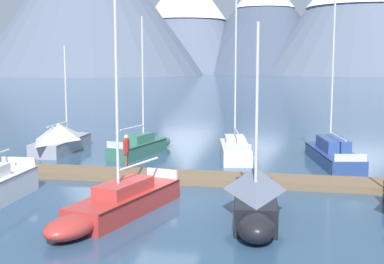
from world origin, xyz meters
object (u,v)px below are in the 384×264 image
sailboat_mid_dock_starboard (117,203)px  sailboat_far_berth (235,148)px  sailboat_nearest_berth (62,138)px  person_on_dock (126,150)px  sailboat_end_of_dock (331,152)px  sailboat_mid_dock_port (143,145)px  sailboat_outer_slip (255,196)px

sailboat_mid_dock_starboard → sailboat_far_berth: (2.91, 12.36, 0.06)m
sailboat_nearest_berth → person_on_dock: bearing=-45.1°
sailboat_end_of_dock → sailboat_mid_dock_port: bearing=176.1°
sailboat_outer_slip → sailboat_mid_dock_starboard: bearing=-172.5°
sailboat_far_berth → sailboat_end_of_dock: bearing=-3.1°
sailboat_far_berth → person_on_dock: 7.31m
sailboat_outer_slip → sailboat_end_of_dock: sailboat_end_of_dock is taller
sailboat_nearest_berth → sailboat_mid_dock_port: (5.11, 0.04, -0.33)m
sailboat_mid_dock_port → sailboat_mid_dock_starboard: size_ratio=1.00×
sailboat_nearest_berth → sailboat_mid_dock_starboard: size_ratio=0.84×
sailboat_nearest_berth → sailboat_mid_dock_port: 5.12m
sailboat_mid_dock_port → person_on_dock: (0.87, -6.04, 0.75)m
sailboat_outer_slip → sailboat_end_of_dock: size_ratio=0.76×
sailboat_mid_dock_starboard → person_on_dock: bearing=104.5°
sailboat_nearest_berth → person_on_dock: size_ratio=4.01×
sailboat_mid_dock_port → sailboat_outer_slip: (7.45, -12.17, 0.32)m
sailboat_mid_dock_port → person_on_dock: 6.15m
sailboat_nearest_berth → sailboat_end_of_dock: 15.96m
sailboat_end_of_dock → person_on_dock: size_ratio=5.29×
sailboat_nearest_berth → sailboat_outer_slip: size_ratio=1.00×
sailboat_nearest_berth → sailboat_outer_slip: sailboat_outer_slip is taller
sailboat_nearest_berth → sailboat_end_of_dock: bearing=-2.5°
sailboat_mid_dock_port → sailboat_outer_slip: 14.28m
sailboat_outer_slip → person_on_dock: 9.00m
sailboat_nearest_berth → sailboat_far_berth: sailboat_far_berth is taller
sailboat_mid_dock_starboard → sailboat_end_of_dock: size_ratio=0.90×
sailboat_nearest_berth → sailboat_end_of_dock: sailboat_end_of_dock is taller
sailboat_mid_dock_starboard → person_on_dock: size_ratio=4.79×
sailboat_nearest_berth → sailboat_outer_slip: bearing=-44.0°
person_on_dock → sailboat_mid_dock_port: bearing=98.2°
sailboat_mid_dock_port → sailboat_end_of_dock: bearing=-3.9°
sailboat_mid_dock_port → sailboat_outer_slip: bearing=-58.5°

